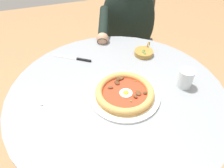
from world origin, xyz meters
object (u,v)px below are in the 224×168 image
object	(u,v)px
fork_utensil	(38,92)
olive_pan	(144,53)
dining_table	(116,114)
water_glass	(185,79)
diner_person	(126,48)
steak_knife	(78,59)
pizza_on_plate	(125,93)
cafe_chair_diner	(128,39)

from	to	relation	value
fork_utensil	olive_pan	bearing A→B (deg)	101.76
dining_table	fork_utensil	distance (m)	0.37
dining_table	fork_utensil	xyz separation A→B (m)	(-0.10, -0.32, 0.15)
water_glass	diner_person	size ratio (longest dim) A/B	0.07
steak_knife	pizza_on_plate	bearing A→B (deg)	22.25
olive_pan	cafe_chair_diner	world-z (taller)	cafe_chair_diner
pizza_on_plate	dining_table	bearing A→B (deg)	-153.12
water_glass	diner_person	distance (m)	0.74
olive_pan	diner_person	xyz separation A→B (m)	(-0.41, 0.08, -0.24)
steak_knife	fork_utensil	world-z (taller)	steak_knife
pizza_on_plate	cafe_chair_diner	bearing A→B (deg)	156.33
pizza_on_plate	fork_utensil	world-z (taller)	pizza_on_plate
fork_utensil	pizza_on_plate	bearing A→B (deg)	67.92
diner_person	cafe_chair_diner	size ratio (longest dim) A/B	1.40
steak_knife	olive_pan	xyz separation A→B (m)	(0.07, 0.34, 0.01)
dining_table	diner_person	distance (m)	0.70
fork_utensil	water_glass	bearing A→B (deg)	75.17
steak_knife	fork_utensil	bearing A→B (deg)	-48.80
water_glass	cafe_chair_diner	distance (m)	0.86
pizza_on_plate	cafe_chair_diner	xyz separation A→B (m)	(-0.79, 0.35, -0.25)
steak_knife	diner_person	world-z (taller)	diner_person
fork_utensil	cafe_chair_diner	world-z (taller)	cafe_chair_diner
pizza_on_plate	cafe_chair_diner	distance (m)	0.90
water_glass	diner_person	world-z (taller)	diner_person
dining_table	water_glass	bearing A→B (deg)	77.90
diner_person	dining_table	bearing A→B (deg)	-25.82
water_glass	steak_knife	world-z (taller)	water_glass
diner_person	water_glass	bearing A→B (deg)	-1.22
dining_table	water_glass	size ratio (longest dim) A/B	11.29
cafe_chair_diner	steak_knife	bearing A→B (deg)	-45.42
fork_utensil	diner_person	xyz separation A→B (m)	(-0.53, 0.62, -0.23)
pizza_on_plate	olive_pan	world-z (taller)	olive_pan
pizza_on_plate	fork_utensil	distance (m)	0.37
water_glass	cafe_chair_diner	size ratio (longest dim) A/B	0.10
steak_knife	olive_pan	distance (m)	0.34
steak_knife	diner_person	distance (m)	0.59
steak_knife	water_glass	bearing A→B (deg)	49.36
pizza_on_plate	diner_person	world-z (taller)	diner_person
dining_table	steak_knife	size ratio (longest dim) A/B	5.25
fork_utensil	dining_table	bearing A→B (deg)	72.76
fork_utensil	diner_person	world-z (taller)	diner_person
olive_pan	cafe_chair_diner	xyz separation A→B (m)	(-0.54, 0.14, -0.24)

